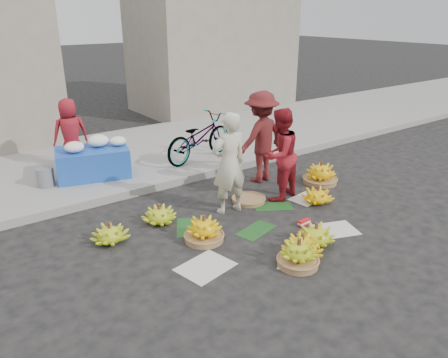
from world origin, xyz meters
TOP-DOWN VIEW (x-y plane):
  - ground at (0.00, 0.00)m, footprint 80.00×80.00m
  - curb at (0.00, 2.20)m, footprint 40.00×0.25m
  - sidewalk at (0.00, 4.30)m, footprint 40.00×4.00m
  - building_right at (4.50, 7.70)m, footprint 5.00×3.00m
  - newspaper_scatter at (0.00, -0.80)m, footprint 3.20×1.80m
  - banana_leaves at (-0.10, 0.20)m, footprint 2.00×1.00m
  - banana_bunch_0 at (-0.92, 0.01)m, footprint 0.57×0.57m
  - banana_bunch_1 at (-0.28, -1.28)m, footprint 0.61×0.61m
  - banana_bunch_2 at (-0.08, -1.14)m, footprint 0.63×0.63m
  - banana_bunch_3 at (0.32, -1.03)m, footprint 0.56×0.56m
  - banana_bunch_4 at (1.42, -0.04)m, footprint 0.63×0.63m
  - banana_bunch_5 at (2.19, 0.60)m, footprint 0.68×0.68m
  - banana_bunch_6 at (-2.06, 0.76)m, footprint 0.51×0.51m
  - banana_bunch_7 at (-1.18, 0.90)m, footprint 0.64×0.64m
  - basket_spare at (0.49, 0.72)m, footprint 0.62×0.62m
  - incense_stack at (0.62, -0.51)m, footprint 0.22×0.08m
  - vendor_cream at (-0.03, 0.60)m, footprint 0.64×0.45m
  - vendor_red at (1.01, 0.54)m, footprint 0.92×0.79m
  - man_striped at (1.32, 1.41)m, footprint 1.22×0.79m
  - flower_table at (-1.37, 3.25)m, footprint 1.51×1.16m
  - grey_bucket at (-2.29, 3.26)m, footprint 0.31×0.31m
  - flower_vendor at (-1.51, 4.01)m, footprint 0.74×0.52m
  - bicycle at (0.87, 2.91)m, footprint 1.08×1.97m

SIDE VIEW (x-z plane):
  - ground at x=0.00m, z-range 0.00..0.00m
  - newspaper_scatter at x=0.00m, z-range 0.00..0.01m
  - banana_leaves at x=-0.10m, z-range 0.00..0.01m
  - basket_spare at x=0.49m, z-range 0.00..0.07m
  - incense_stack at x=0.62m, z-range 0.01..0.10m
  - sidewalk at x=0.00m, z-range 0.00..0.12m
  - curb at x=0.00m, z-range 0.00..0.15m
  - banana_bunch_6 at x=-2.06m, z-range -0.02..0.30m
  - banana_bunch_7 at x=-1.18m, z-range -0.02..0.30m
  - banana_bunch_4 at x=1.42m, z-range -0.02..0.31m
  - banana_bunch_3 at x=0.32m, z-range -0.02..0.32m
  - banana_bunch_2 at x=-0.08m, z-range -0.02..0.33m
  - banana_bunch_1 at x=-0.28m, z-range -0.03..0.36m
  - banana_bunch_0 at x=-0.92m, z-range -0.03..0.37m
  - banana_bunch_5 at x=2.19m, z-range -0.03..0.42m
  - grey_bucket at x=-2.29m, z-range 0.12..0.47m
  - flower_table at x=-1.37m, z-range 0.05..0.83m
  - bicycle at x=0.87m, z-range 0.12..1.10m
  - vendor_red at x=1.01m, z-range 0.00..1.63m
  - flower_vendor at x=-1.51m, z-range 0.12..1.55m
  - vendor_cream at x=-0.03m, z-range 0.00..1.70m
  - man_striped at x=1.32m, z-range 0.00..1.77m
  - building_right at x=4.50m, z-range 0.00..5.00m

